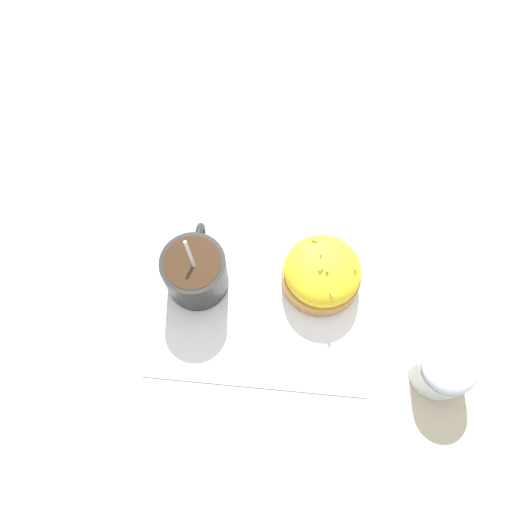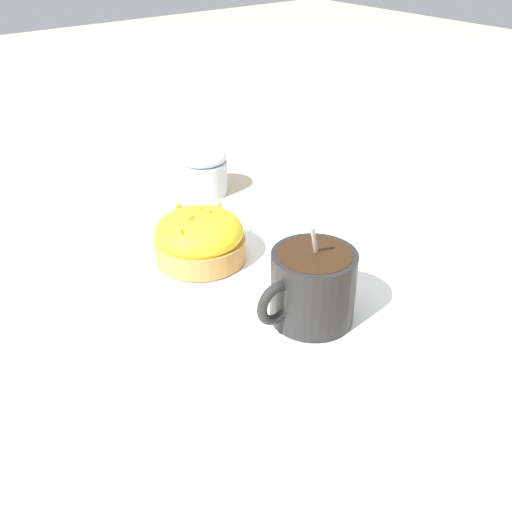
# 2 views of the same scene
# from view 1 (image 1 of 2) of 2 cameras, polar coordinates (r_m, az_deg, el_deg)

# --- Properties ---
(ground_plane) EXTENTS (3.00, 3.00, 0.00)m
(ground_plane) POSITION_cam_1_polar(r_m,az_deg,el_deg) (0.64, 0.85, -2.68)
(ground_plane) COLOR #C6B793
(paper_napkin) EXTENTS (0.27, 0.28, 0.00)m
(paper_napkin) POSITION_cam_1_polar(r_m,az_deg,el_deg) (0.64, 0.86, -2.63)
(paper_napkin) COLOR white
(paper_napkin) RESTS_ON ground_plane
(coffee_cup) EXTENTS (0.08, 0.10, 0.10)m
(coffee_cup) POSITION_cam_1_polar(r_m,az_deg,el_deg) (0.61, -6.95, -1.66)
(coffee_cup) COLOR black
(coffee_cup) RESTS_ON paper_napkin
(frosted_pastry) EXTENTS (0.10, 0.10, 0.06)m
(frosted_pastry) POSITION_cam_1_polar(r_m,az_deg,el_deg) (0.62, 7.55, -1.89)
(frosted_pastry) COLOR #C18442
(frosted_pastry) RESTS_ON paper_napkin
(sugar_bowl) EXTENTS (0.06, 0.06, 0.06)m
(sugar_bowl) POSITION_cam_1_polar(r_m,az_deg,el_deg) (0.62, 20.67, -12.00)
(sugar_bowl) COLOR silver
(sugar_bowl) RESTS_ON ground_plane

